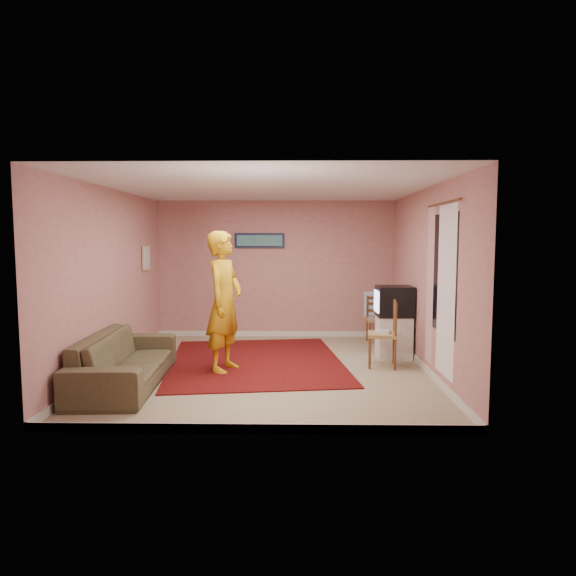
{
  "coord_description": "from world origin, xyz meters",
  "views": [
    {
      "loc": [
        0.41,
        -7.3,
        1.89
      ],
      "look_at": [
        0.27,
        0.6,
        1.12
      ],
      "focal_mm": 32.0,
      "sensor_mm": 36.0,
      "label": 1
    }
  ],
  "objects_px": {
    "crt_tv": "(394,301)",
    "chair_b": "(382,326)",
    "chair_a": "(377,314)",
    "tv_cabinet": "(394,337)",
    "sofa": "(125,359)",
    "person": "(224,302)"
  },
  "relations": [
    {
      "from": "crt_tv",
      "to": "tv_cabinet",
      "type": "bearing_deg",
      "value": 0.0
    },
    {
      "from": "crt_tv",
      "to": "chair_a",
      "type": "height_order",
      "value": "crt_tv"
    },
    {
      "from": "chair_a",
      "to": "person",
      "type": "relative_size",
      "value": 0.23
    },
    {
      "from": "sofa",
      "to": "chair_a",
      "type": "bearing_deg",
      "value": -55.87
    },
    {
      "from": "chair_b",
      "to": "sofa",
      "type": "distance_m",
      "value": 3.63
    },
    {
      "from": "chair_a",
      "to": "chair_b",
      "type": "height_order",
      "value": "chair_b"
    },
    {
      "from": "chair_a",
      "to": "sofa",
      "type": "bearing_deg",
      "value": -144.36
    },
    {
      "from": "chair_a",
      "to": "chair_b",
      "type": "distance_m",
      "value": 1.79
    },
    {
      "from": "sofa",
      "to": "person",
      "type": "distance_m",
      "value": 1.55
    },
    {
      "from": "chair_b",
      "to": "person",
      "type": "height_order",
      "value": "person"
    },
    {
      "from": "chair_a",
      "to": "tv_cabinet",
      "type": "bearing_deg",
      "value": -88.23
    },
    {
      "from": "chair_b",
      "to": "person",
      "type": "bearing_deg",
      "value": -75.03
    },
    {
      "from": "chair_a",
      "to": "sofa",
      "type": "relative_size",
      "value": 0.2
    },
    {
      "from": "tv_cabinet",
      "to": "sofa",
      "type": "height_order",
      "value": "sofa"
    },
    {
      "from": "sofa",
      "to": "chair_b",
      "type": "bearing_deg",
      "value": -76.76
    },
    {
      "from": "crt_tv",
      "to": "chair_b",
      "type": "relative_size",
      "value": 1.07
    },
    {
      "from": "chair_a",
      "to": "sofa",
      "type": "xyz_separation_m",
      "value": [
        -3.68,
        -2.81,
        -0.18
      ]
    },
    {
      "from": "crt_tv",
      "to": "chair_b",
      "type": "distance_m",
      "value": 0.71
    },
    {
      "from": "crt_tv",
      "to": "chair_b",
      "type": "height_order",
      "value": "crt_tv"
    },
    {
      "from": "sofa",
      "to": "person",
      "type": "bearing_deg",
      "value": -60.98
    },
    {
      "from": "tv_cabinet",
      "to": "crt_tv",
      "type": "relative_size",
      "value": 1.16
    },
    {
      "from": "chair_a",
      "to": "crt_tv",
      "type": "bearing_deg",
      "value": -88.5
    }
  ]
}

